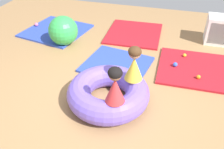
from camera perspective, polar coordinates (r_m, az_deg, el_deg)
name	(u,v)px	position (r m, az deg, el deg)	size (l,w,h in m)	color
ground_plane	(104,94)	(3.77, -1.85, -4.69)	(8.00, 8.00, 0.00)	#9E7549
gym_mat_far_right	(202,70)	(4.56, 20.42, 1.04)	(1.52, 1.20, 0.04)	#B21923
gym_mat_front	(117,64)	(4.42, 1.11, 2.39)	(1.12, 1.00, 0.04)	#2D47B7
gym_mat_near_left	(134,33)	(5.56, 5.16, 9.57)	(1.16, 1.26, 0.04)	#B21923
gym_mat_near_right	(56,31)	(5.81, -12.94, 9.97)	(1.27, 1.26, 0.04)	#2D47B7
inflatable_cushion	(108,93)	(3.53, -0.89, -4.26)	(1.19, 1.19, 0.35)	#7056D1
child_in_red	(115,85)	(2.98, 0.72, -2.56)	(0.32, 0.32, 0.50)	red
child_in_yellow	(134,64)	(3.38, 5.20, 2.55)	(0.32, 0.32, 0.51)	yellow
play_ball_green	(134,69)	(4.20, 5.27, 1.36)	(0.09, 0.09, 0.09)	green
play_ball_yellow	(185,55)	(4.79, 16.63, 4.35)	(0.06, 0.06, 0.06)	yellow
play_ball_red	(58,42)	(5.19, -12.62, 7.49)	(0.06, 0.06, 0.06)	red
play_ball_orange	(198,77)	(4.25, 19.58, -0.54)	(0.07, 0.07, 0.07)	orange
play_ball_pink	(36,24)	(6.09, -17.27, 11.14)	(0.09, 0.09, 0.09)	pink
play_ball_blue	(175,65)	(4.44, 14.57, 2.27)	(0.08, 0.08, 0.08)	blue
exercise_ball_large	(63,31)	(5.10, -11.34, 10.03)	(0.60, 0.60, 0.60)	green
storage_cube	(217,30)	(5.52, 23.41, 9.51)	(0.44, 0.44, 0.56)	white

